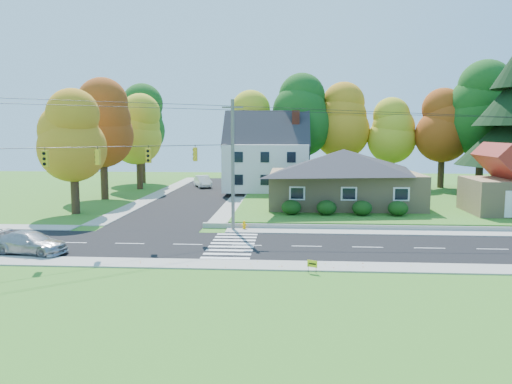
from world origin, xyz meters
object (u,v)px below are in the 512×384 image
(ranch_house, at_px, (343,176))
(silver_sedan, at_px, (31,243))
(fire_hydrant, at_px, (244,225))
(white_car, at_px, (203,181))

(ranch_house, distance_m, silver_sedan, 28.72)
(ranch_house, distance_m, fire_hydrant, 13.98)
(silver_sedan, bearing_deg, ranch_house, -35.85)
(white_car, bearing_deg, ranch_house, -69.21)
(ranch_house, bearing_deg, fire_hydrant, -129.32)
(ranch_house, bearing_deg, silver_sedan, -137.89)
(white_car, bearing_deg, fire_hydrant, -95.61)
(ranch_house, relative_size, white_car, 3.04)
(fire_hydrant, bearing_deg, ranch_house, 50.68)
(fire_hydrant, bearing_deg, white_car, 105.98)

